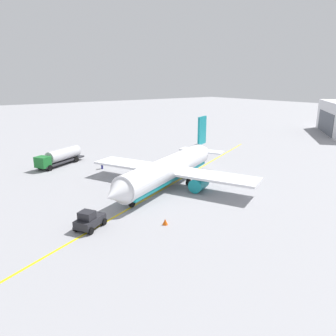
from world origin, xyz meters
The scene contains 8 objects.
ground_plane centered at (0.00, 0.00, 0.00)m, with size 400.00×400.00×0.00m, color #939399.
airplane centered at (-0.43, -0.20, 2.70)m, with size 29.49×27.34×9.76m.
fuel_tanker centered at (9.39, -23.23, 1.73)m, with size 11.01×7.56×3.15m.
pushback_tug centered at (16.04, 6.86, 1.01)m, with size 4.12×3.73×2.20m.
refueling_worker centered at (3.92, -15.84, 0.82)m, with size 0.57×0.63×1.71m.
safety_cone_nose centered at (15.07, 3.01, 0.36)m, with size 0.64×0.64×0.71m, color #F2590F.
safety_cone_wingtip centered at (8.56, 11.14, 0.36)m, with size 0.66×0.66×0.73m, color #F2590F.
taxi_line_marking centered at (0.00, 0.00, 0.01)m, with size 79.62×0.30×0.01m, color yellow.
Camera 1 is at (28.63, 39.12, 16.29)m, focal length 34.43 mm.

